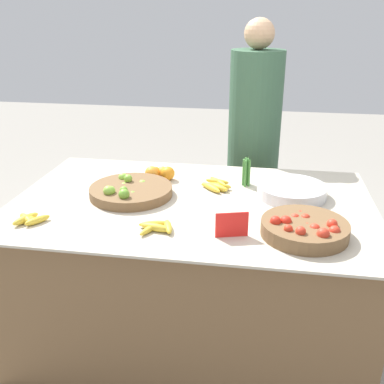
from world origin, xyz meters
TOP-DOWN VIEW (x-y plane):
  - ground_plane at (0.00, 0.00)m, footprint 12.00×12.00m
  - market_table at (0.00, 0.00)m, footprint 1.79×1.13m
  - lime_bowl at (-0.32, 0.02)m, footprint 0.42×0.42m
  - tomato_basket at (0.53, -0.28)m, footprint 0.37×0.37m
  - orange_pile at (-0.23, 0.28)m, footprint 0.17×0.11m
  - metal_bowl at (0.49, 0.15)m, footprint 0.35×0.35m
  - price_sign at (0.23, -0.34)m, footprint 0.14×0.04m
  - veg_bundle at (0.25, 0.27)m, footprint 0.04×0.07m
  - banana_bunch_middle_left at (-0.68, -0.35)m, footprint 0.16×0.14m
  - banana_bunch_middle_right at (0.10, 0.18)m, footprint 0.17×0.18m
  - banana_bunch_front_center at (-0.10, -0.33)m, footprint 0.17×0.16m
  - vendor_person at (0.27, 0.92)m, footprint 0.35×0.35m

SIDE VIEW (x-z plane):
  - ground_plane at x=0.00m, z-range 0.00..0.00m
  - market_table at x=0.00m, z-range 0.00..0.80m
  - vendor_person at x=0.27m, z-range -0.06..1.58m
  - banana_bunch_front_center at x=-0.10m, z-range 0.80..0.83m
  - banana_bunch_middle_left at x=-0.68m, z-range 0.80..0.83m
  - banana_bunch_middle_right at x=0.10m, z-range 0.79..0.84m
  - lime_bowl at x=-0.32m, z-range 0.78..0.87m
  - metal_bowl at x=0.49m, z-range 0.80..0.86m
  - tomato_basket at x=0.53m, z-range 0.79..0.88m
  - orange_pile at x=-0.23m, z-range 0.80..0.87m
  - price_sign at x=0.23m, z-range 0.80..0.91m
  - veg_bundle at x=0.25m, z-range 0.80..0.95m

